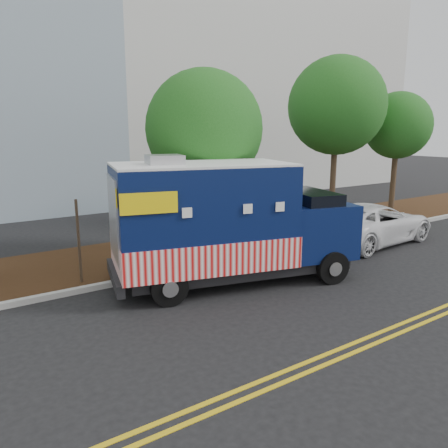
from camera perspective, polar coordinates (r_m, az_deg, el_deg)
ground at (r=12.47m, az=1.02°, el=-7.28°), size 120.00×120.00×0.00m
curb at (r=13.56m, az=-2.41°, el=-5.35°), size 120.00×0.18×0.15m
mulch_strip at (r=15.31m, az=-6.57°, el=-3.35°), size 120.00×4.00×0.15m
centerline_near at (r=9.48m, az=17.26°, el=-14.37°), size 120.00×0.10×0.01m
centerline_far at (r=9.35m, az=18.49°, el=-14.86°), size 120.00×0.10×0.01m
tree_b at (r=14.43m, az=-2.60°, el=12.27°), size 3.80×3.80×6.09m
tree_c at (r=20.19m, az=14.51°, el=14.68°), size 4.22×4.22×7.29m
tree_d at (r=22.73m, az=21.73°, el=11.83°), size 3.14×3.14×5.93m
sign_post at (r=12.17m, az=-18.42°, el=-2.51°), size 0.06×0.06×2.40m
food_truck at (r=11.86m, az=-0.09°, el=-0.24°), size 7.11×4.03×3.55m
white_car at (r=17.26m, az=18.74°, el=0.13°), size 5.49×2.78×1.49m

